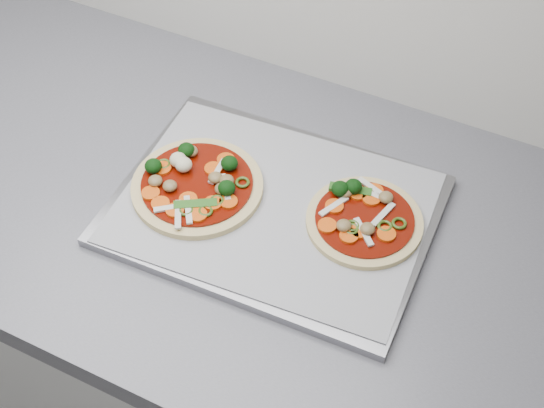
% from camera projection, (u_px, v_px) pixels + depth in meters
% --- Properties ---
extents(base_cabinet, '(3.60, 0.60, 0.86)m').
position_uv_depth(base_cabinet, '(213.00, 357.00, 1.42)').
color(base_cabinet, silver).
rests_on(base_cabinet, ground).
extents(countertop, '(3.60, 0.60, 0.04)m').
position_uv_depth(countertop, '(195.00, 199.00, 1.08)').
color(countertop, slate).
rests_on(countertop, base_cabinet).
extents(baking_tray, '(0.43, 0.33, 0.01)m').
position_uv_depth(baking_tray, '(274.00, 210.00, 1.03)').
color(baking_tray, gray).
rests_on(baking_tray, countertop).
extents(parchment, '(0.42, 0.32, 0.00)m').
position_uv_depth(parchment, '(274.00, 207.00, 1.02)').
color(parchment, '#A5A5AA').
rests_on(parchment, baking_tray).
extents(pizza_left, '(0.24, 0.24, 0.03)m').
position_uv_depth(pizza_left, '(196.00, 183.00, 1.04)').
color(pizza_left, '#CEB77D').
rests_on(pizza_left, parchment).
extents(pizza_right, '(0.18, 0.18, 0.03)m').
position_uv_depth(pizza_right, '(363.00, 217.00, 1.00)').
color(pizza_right, '#CEB77D').
rests_on(pizza_right, parchment).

